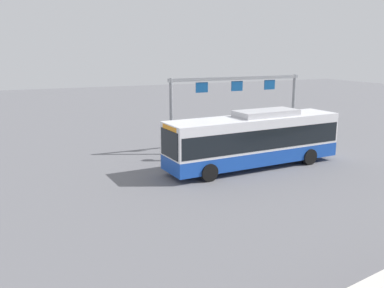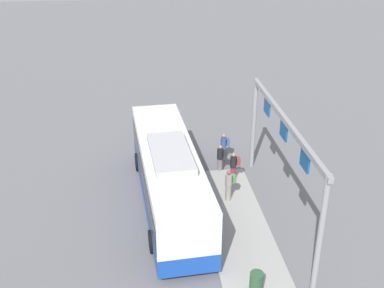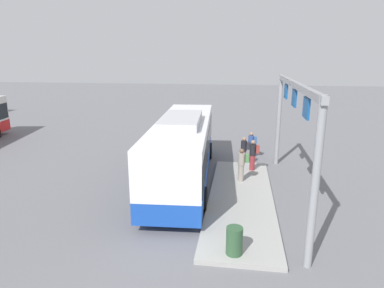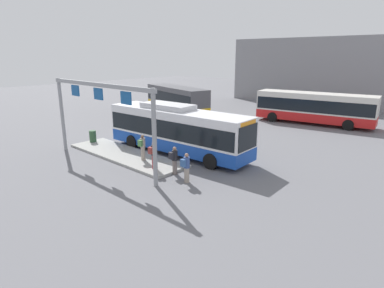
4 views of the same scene
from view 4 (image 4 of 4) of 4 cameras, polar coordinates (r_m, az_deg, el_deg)
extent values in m
plane|color=slate|center=(23.24, -2.60, -1.58)|extent=(120.00, 120.00, 0.00)
cube|color=#9E9E99|center=(22.99, -11.63, -1.87)|extent=(10.00, 2.80, 0.16)
cube|color=#1947AD|center=(23.02, -2.62, 0.26)|extent=(11.38, 3.20, 0.85)
cube|color=silver|center=(22.70, -2.66, 3.61)|extent=(11.38, 3.20, 1.90)
cube|color=black|center=(22.74, -2.66, 3.12)|extent=(11.16, 3.22, 1.20)
cube|color=black|center=(19.50, 9.79, 1.11)|extent=(0.17, 2.12, 1.50)
cube|color=#B7B7BC|center=(23.06, -4.27, 6.63)|extent=(4.04, 1.99, 0.36)
cube|color=orange|center=(19.34, 9.72, 3.58)|extent=(0.23, 1.75, 0.28)
cylinder|color=black|center=(21.80, 7.03, -1.47)|extent=(1.02, 0.36, 1.00)
cylinder|color=black|center=(19.90, 3.30, -3.04)|extent=(1.02, 0.36, 1.00)
cylinder|color=black|center=(26.23, -6.44, 1.46)|extent=(1.02, 0.36, 1.00)
cylinder|color=black|center=(24.68, -10.42, 0.40)|extent=(1.02, 0.36, 1.00)
cube|color=#EAAD14|center=(39.05, -2.72, 6.59)|extent=(10.72, 5.03, 0.85)
cube|color=#4C4C51|center=(38.86, -2.75, 8.59)|extent=(10.72, 5.03, 1.90)
cube|color=black|center=(38.89, -2.74, 8.30)|extent=(10.53, 5.02, 1.20)
cylinder|color=black|center=(36.87, 1.57, 5.63)|extent=(1.04, 0.54, 1.00)
cylinder|color=black|center=(35.60, -1.64, 5.27)|extent=(1.04, 0.54, 1.00)
cylinder|color=black|center=(42.27, -3.35, 6.88)|extent=(1.04, 0.54, 1.00)
cylinder|color=black|center=(41.17, -6.28, 6.59)|extent=(1.04, 0.54, 1.00)
cube|color=red|center=(34.96, 20.49, 4.57)|extent=(11.48, 4.31, 0.85)
cube|color=silver|center=(34.75, 20.71, 6.79)|extent=(11.48, 4.31, 1.90)
cube|color=black|center=(34.77, 20.68, 6.46)|extent=(11.27, 4.31, 1.20)
cylinder|color=black|center=(34.91, 13.90, 4.62)|extent=(1.04, 0.46, 1.00)
cylinder|color=black|center=(37.14, 15.17, 5.17)|extent=(1.04, 0.46, 1.00)
cylinder|color=black|center=(33.26, 25.66, 3.01)|extent=(1.04, 0.46, 1.00)
cylinder|color=black|center=(35.60, 26.24, 3.68)|extent=(1.04, 0.46, 1.00)
cylinder|color=gray|center=(17.89, -0.93, -5.45)|extent=(0.30, 0.30, 0.85)
cylinder|color=#334C8C|center=(17.64, -0.94, -3.25)|extent=(0.37, 0.37, 0.60)
sphere|color=#9E755B|center=(17.52, -0.95, -1.98)|extent=(0.22, 0.22, 0.22)
cube|color=#335993|center=(17.47, -1.59, -3.34)|extent=(0.29, 0.20, 0.40)
cylinder|color=slate|center=(19.11, -3.02, -4.08)|extent=(0.32, 0.32, 0.85)
cylinder|color=black|center=(18.88, -3.05, -2.01)|extent=(0.39, 0.39, 0.60)
sphere|color=#9E755B|center=(18.76, -3.07, -0.81)|extent=(0.22, 0.22, 0.22)
cube|color=#26262D|center=(18.73, -3.70, -2.07)|extent=(0.30, 0.22, 0.40)
cylinder|color=maroon|center=(19.67, -6.63, -3.09)|extent=(0.28, 0.28, 0.85)
cylinder|color=black|center=(19.45, -6.70, -1.07)|extent=(0.34, 0.34, 0.60)
sphere|color=#9E755B|center=(19.34, -6.74, 0.10)|extent=(0.22, 0.22, 0.22)
cube|color=maroon|center=(19.28, -7.28, -1.15)|extent=(0.28, 0.18, 0.40)
cylinder|color=gray|center=(21.36, -8.57, -1.65)|extent=(0.34, 0.34, 0.85)
cylinder|color=gray|center=(21.16, -8.64, 0.22)|extent=(0.42, 0.42, 0.60)
sphere|color=brown|center=(21.05, -8.69, 1.30)|extent=(0.22, 0.22, 0.22)
cube|color=#4C8447|center=(20.95, -9.07, 0.14)|extent=(0.32, 0.25, 0.40)
cylinder|color=gray|center=(25.28, -21.79, 4.79)|extent=(0.24, 0.24, 5.20)
cylinder|color=gray|center=(16.87, -6.60, 0.90)|extent=(0.24, 0.24, 5.20)
cube|color=gray|center=(20.53, -16.21, 9.95)|extent=(10.52, 0.20, 0.24)
cube|color=#144C8C|center=(23.00, -19.76, 8.82)|extent=(0.90, 0.08, 0.70)
cube|color=#144C8C|center=(20.59, -16.09, 8.43)|extent=(0.90, 0.08, 0.70)
cube|color=#144C8C|center=(18.27, -11.49, 7.90)|extent=(0.90, 0.08, 0.70)
cube|color=gray|center=(50.04, 22.90, 11.64)|extent=(26.20, 8.00, 8.95)
cylinder|color=#2D5133|center=(26.59, -16.99, 1.31)|extent=(0.52, 0.52, 0.90)
camera|label=1|loc=(36.20, 40.04, 12.28)|focal=38.38mm
camera|label=2|loc=(40.25, -23.72, 23.55)|focal=44.99mm
camera|label=3|loc=(34.33, -26.04, 12.93)|focal=31.28mm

